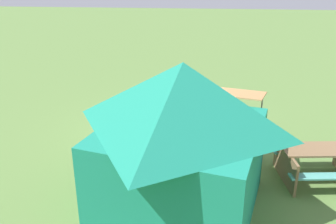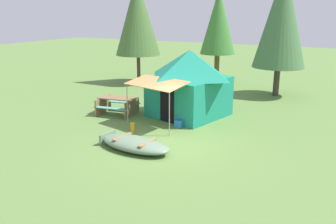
{
  "view_description": "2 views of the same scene",
  "coord_description": "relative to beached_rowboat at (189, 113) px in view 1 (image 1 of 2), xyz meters",
  "views": [
    {
      "loc": [
        -1.37,
        9.71,
        4.39
      ],
      "look_at": [
        -0.33,
        1.0,
        0.98
      ],
      "focal_mm": 38.26,
      "sensor_mm": 36.0,
      "label": 1
    },
    {
      "loc": [
        5.64,
        -10.46,
        4.57
      ],
      "look_at": [
        -0.44,
        0.82,
        0.93
      ],
      "focal_mm": 38.09,
      "sensor_mm": 36.0,
      "label": 2
    }
  ],
  "objects": [
    {
      "name": "ground_plane",
      "position": [
        0.77,
        0.98,
        -0.21
      ],
      "size": [
        80.0,
        80.0,
        0.0
      ],
      "primitive_type": "plane",
      "color": "#5C7F3D"
    },
    {
      "name": "picnic_table",
      "position": [
        -3.1,
        3.28,
        0.26
      ],
      "size": [
        1.86,
        1.63,
        0.79
      ],
      "color": "olive",
      "rests_on": "ground_plane"
    },
    {
      "name": "fuel_can",
      "position": [
        -1.1,
        1.52,
        -0.03
      ],
      "size": [
        0.16,
        0.16,
        0.37
      ],
      "primitive_type": "cylinder",
      "rotation": [
        0.0,
        0.0,
        1.56
      ],
      "color": "orange",
      "rests_on": "ground_plane"
    },
    {
      "name": "cooler_box",
      "position": [
        0.26,
        2.98,
        -0.06
      ],
      "size": [
        0.34,
        0.47,
        0.31
      ],
      "primitive_type": "cube",
      "rotation": [
        0.0,
        0.0,
        1.5
      ],
      "color": "#2771B9",
      "rests_on": "ground_plane"
    },
    {
      "name": "beached_rowboat",
      "position": [
        0.0,
        0.0,
        0.0
      ],
      "size": [
        2.8,
        1.42,
        0.41
      ],
      "color": "slate",
      "rests_on": "ground_plane"
    },
    {
      "name": "canvas_cabin_tent",
      "position": [
        -0.14,
        4.65,
        1.32
      ],
      "size": [
        3.69,
        4.87,
        2.96
      ],
      "color": "#1B896E",
      "rests_on": "ground_plane"
    }
  ]
}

